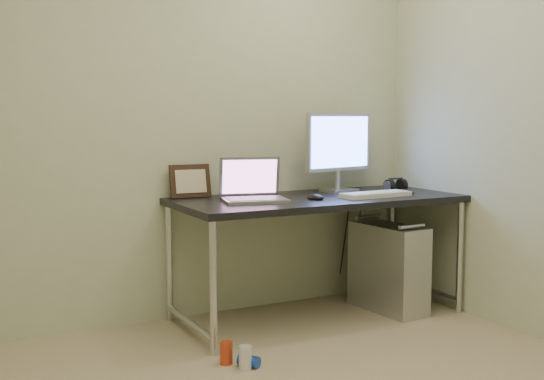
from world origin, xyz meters
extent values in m
cube|color=beige|center=(0.00, 1.75, 1.25)|extent=(3.50, 0.02, 2.50)
cube|color=black|center=(0.87, 1.37, 0.73)|extent=(1.76, 0.77, 0.04)
cylinder|color=silver|center=(0.03, 1.02, 0.35)|extent=(0.04, 0.04, 0.71)
cylinder|color=silver|center=(0.03, 1.71, 0.35)|extent=(0.04, 0.04, 0.71)
cylinder|color=silver|center=(1.71, 1.02, 0.35)|extent=(0.04, 0.04, 0.71)
cylinder|color=silver|center=(1.71, 1.71, 0.35)|extent=(0.04, 0.04, 0.71)
cylinder|color=silver|center=(0.03, 1.37, 0.08)|extent=(0.04, 0.69, 0.04)
cylinder|color=silver|center=(1.71, 1.37, 0.08)|extent=(0.04, 0.69, 0.04)
cube|color=#B9B8BD|center=(1.35, 1.27, 0.28)|extent=(0.28, 0.55, 0.55)
cylinder|color=#B1B2B8|center=(1.35, 1.05, 0.58)|extent=(0.20, 0.04, 0.03)
cylinder|color=#B1B2B8|center=(1.35, 1.50, 0.58)|extent=(0.20, 0.04, 0.03)
cylinder|color=black|center=(1.30, 1.70, 0.40)|extent=(0.01, 0.16, 0.69)
cylinder|color=black|center=(1.39, 1.68, 0.38)|extent=(0.02, 0.11, 0.71)
cylinder|color=red|center=(0.04, 0.87, 0.06)|extent=(0.08, 0.08, 0.12)
cylinder|color=silver|center=(0.09, 0.76, 0.06)|extent=(0.08, 0.08, 0.12)
cylinder|color=#1942B7|center=(0.12, 0.78, 0.03)|extent=(0.11, 0.12, 0.06)
cube|color=#B1B2B8|center=(0.42, 1.32, 0.76)|extent=(0.41, 0.33, 0.02)
cube|color=gray|center=(0.42, 1.32, 0.77)|extent=(0.36, 0.28, 0.00)
cube|color=gray|center=(0.45, 1.46, 0.88)|extent=(0.36, 0.13, 0.23)
cube|color=#85547C|center=(0.45, 1.45, 0.88)|extent=(0.32, 0.11, 0.20)
cube|color=#B1B2B8|center=(1.15, 1.56, 0.76)|extent=(0.25, 0.20, 0.02)
cylinder|color=#B1B2B8|center=(1.15, 1.58, 0.83)|extent=(0.04, 0.04, 0.12)
cube|color=#B1B2B8|center=(1.15, 1.57, 1.07)|extent=(0.54, 0.14, 0.38)
cube|color=#5573E4|center=(1.15, 1.55, 1.07)|extent=(0.49, 0.10, 0.33)
cube|color=white|center=(1.19, 1.20, 0.76)|extent=(0.46, 0.17, 0.03)
ellipsoid|color=black|center=(1.44, 1.24, 0.77)|extent=(0.09, 0.13, 0.04)
ellipsoid|color=black|center=(0.79, 1.26, 0.77)|extent=(0.10, 0.13, 0.04)
cylinder|color=black|center=(1.50, 1.49, 0.77)|extent=(0.04, 0.09, 0.09)
cylinder|color=black|center=(1.61, 1.49, 0.77)|extent=(0.04, 0.09, 0.09)
cube|color=black|center=(1.56, 1.49, 0.82)|extent=(0.12, 0.02, 0.01)
cube|color=black|center=(0.17, 1.69, 0.85)|extent=(0.25, 0.08, 0.20)
cylinder|color=silver|center=(0.53, 1.66, 0.79)|extent=(0.01, 0.01, 0.09)
cylinder|color=white|center=(0.53, 1.66, 0.85)|extent=(0.04, 0.03, 0.04)
camera|label=1|loc=(-1.30, -2.16, 1.24)|focal=45.00mm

